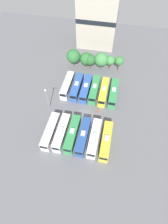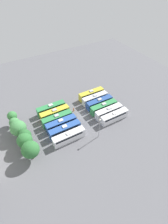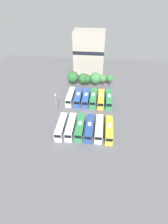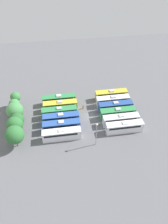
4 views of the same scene
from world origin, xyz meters
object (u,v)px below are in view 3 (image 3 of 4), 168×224
Objects in this scene: bus_7 at (78,97)px; bus_9 at (93,98)px; bus_2 at (80,127)px; tree_2 at (87,79)px; bus_3 at (90,128)px; tree_4 at (103,79)px; bus_10 at (101,99)px; depot_building at (89,52)px; tree_3 at (96,78)px; bus_11 at (109,99)px; bus_1 at (71,126)px; tree_1 at (83,78)px; bus_6 at (71,96)px; bus_0 at (61,126)px; bus_4 at (99,128)px; bus_5 at (109,129)px; worker_person at (98,112)px; tree_5 at (110,78)px; light_pole at (56,101)px; bus_8 at (86,98)px; tree_0 at (73,77)px.

bus_7 is 6.24m from bus_9.
tree_2 is (-0.83, 30.96, 2.19)m from bus_2.
tree_4 reaches higher than bus_3.
depot_building reaches higher than bus_10.
bus_2 is at bearing -101.55° from tree_4.
bus_9 is 13.72m from tree_3.
tree_2 is at bearing 118.82° from bus_10.
bus_2 is at bearing -117.91° from bus_11.
tree_1 reaches higher than bus_1.
bus_6 is (-6.51, 18.40, 0.00)m from bus_2.
bus_0 is at bearing -176.09° from bus_2.
tree_1 reaches higher than tree_4.
bus_0 and bus_4 have the same top height.
tree_1 is (3.75, 31.96, 2.01)m from bus_0.
bus_1 is at bearing -178.80° from bus_4.
bus_5 is at bearing -69.05° from tree_1.
tree_4 is at bearing 101.75° from bus_11.
bus_1 is 1.84× the size of tree_2.
bus_9 is at bearing 71.39° from bus_1.
bus_3 is 10.82m from worker_person.
tree_3 is at bearing -176.92° from tree_5.
bus_1 is (3.20, 0.25, 0.00)m from bus_0.
light_pole is 40.84m from depot_building.
bus_5 and bus_8 have the same top height.
bus_11 is at bearing 62.09° from bus_2.
tree_0 is at bearing 120.34° from bus_8.
worker_person is (-3.92, 10.57, -1.09)m from bus_5.
tree_4 is (0.31, 14.46, 2.03)m from bus_10.
depot_building is (-4.54, 48.66, 8.94)m from bus_3.
tree_5 reaches higher than tree_4.
bus_1 is 22.29m from bus_11.
light_pole is 23.94m from tree_2.
bus_5 is at bearing -62.86° from bus_8.
tree_1 is 1.84m from tree_2.
bus_8 is 1.00× the size of bus_9.
light_pole reaches higher than bus_9.
bus_2 is 32.04m from tree_0.
tree_1 reaches higher than bus_0.
worker_person is 24.80m from tree_0.
bus_2 is 1.65× the size of tree_3.
bus_11 is at bearing -0.44° from bus_7.
bus_3 and bus_11 have the same top height.
depot_building is at bearing 86.02° from tree_1.
bus_4 is 1.65× the size of tree_3.
bus_11 is at bearing 70.53° from bus_3.
bus_7 is 1.34× the size of light_pole.
bus_9 is 1.79× the size of tree_1.
bus_4 and bus_11 have the same top height.
depot_building is at bearing 95.32° from bus_3.
tree_3 is at bearing 95.48° from bus_4.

